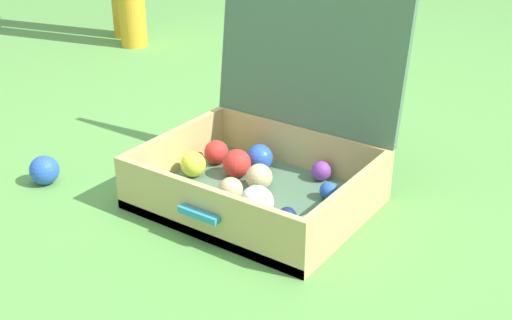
# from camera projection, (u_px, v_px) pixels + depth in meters

# --- Properties ---
(ground_plane) EXTENTS (16.00, 16.00, 0.00)m
(ground_plane) POSITION_uv_depth(u_px,v_px,m) (271.00, 195.00, 1.76)
(ground_plane) COLOR #569342
(open_suitcase) EXTENTS (0.55, 0.53, 0.58)m
(open_suitcase) POSITION_uv_depth(u_px,v_px,m) (267.00, 152.00, 1.71)
(open_suitcase) COLOR #4C7051
(open_suitcase) RESTS_ON ground
(stray_ball_on_grass) EXTENTS (0.08, 0.08, 0.08)m
(stray_ball_on_grass) POSITION_uv_depth(u_px,v_px,m) (44.00, 170.00, 1.80)
(stray_ball_on_grass) COLOR blue
(stray_ball_on_grass) RESTS_ON ground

